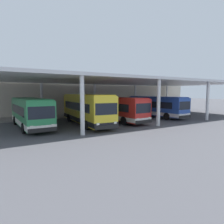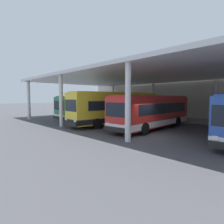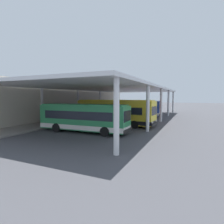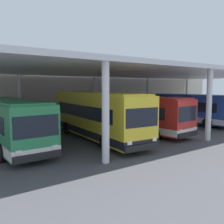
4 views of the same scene
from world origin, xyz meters
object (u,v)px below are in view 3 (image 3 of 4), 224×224
(bus_middle_bay, at_px, (123,111))
(bench_waiting, at_px, (100,112))
(bus_second_bay, at_px, (115,112))
(trash_bin, at_px, (106,111))
(bus_nearest_bay, at_px, (84,118))
(bus_far_bay, at_px, (134,108))

(bus_middle_bay, distance_m, bench_waiting, 11.81)
(bus_second_bay, xyz_separation_m, bus_middle_bay, (4.47, 0.46, -0.19))
(bus_middle_bay, xyz_separation_m, trash_bin, (10.56, 8.20, -0.98))
(bus_nearest_bay, height_order, bus_second_bay, bus_second_bay)
(bus_nearest_bay, xyz_separation_m, trash_bin, (21.03, 7.41, -0.98))
(bus_nearest_bay, relative_size, bus_far_bay, 1.00)
(trash_bin, bearing_deg, bus_second_bay, -150.05)
(bus_middle_bay, bearing_deg, bus_second_bay, -174.16)
(bus_second_bay, relative_size, bench_waiting, 6.38)
(bench_waiting, height_order, trash_bin, trash_bin)
(bus_second_bay, distance_m, bench_waiting, 15.49)
(bus_nearest_bay, distance_m, bus_second_bay, 6.13)
(bus_second_bay, xyz_separation_m, bench_waiting, (12.54, 9.02, -1.18))
(bus_far_bay, height_order, bench_waiting, bus_far_bay)
(bus_far_bay, xyz_separation_m, trash_bin, (2.70, 7.62, -0.98))
(bus_nearest_bay, distance_m, trash_bin, 22.32)
(bus_second_bay, height_order, bus_middle_bay, bus_second_bay)
(bus_far_bay, distance_m, trash_bin, 8.14)
(trash_bin, bearing_deg, bus_nearest_bay, -160.59)
(bus_far_bay, relative_size, bench_waiting, 5.90)
(bus_far_bay, bearing_deg, bus_nearest_bay, 179.36)
(bus_nearest_bay, bearing_deg, bus_far_bay, -0.64)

